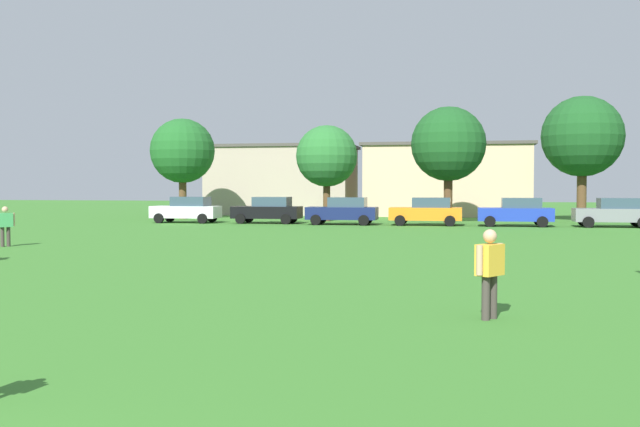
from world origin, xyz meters
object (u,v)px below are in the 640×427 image
(parked_car_navy_2, at_px, (343,211))
(parked_car_blue_4, at_px, (517,212))
(parked_car_orange_3, at_px, (427,211))
(parked_car_white_0, at_px, (187,209))
(parked_car_gray_5, at_px, (614,212))
(parked_car_black_1, at_px, (268,210))
(tree_left, at_px, (327,156))
(tree_center_right, at_px, (582,137))
(adult_bystander, at_px, (490,266))
(tree_center_left, at_px, (448,144))
(bystander_near_trees, at_px, (5,223))
(tree_far_left, at_px, (182,151))

(parked_car_navy_2, bearing_deg, parked_car_blue_4, -179.62)
(parked_car_orange_3, relative_size, parked_car_blue_4, 1.00)
(parked_car_white_0, relative_size, parked_car_gray_5, 1.00)
(parked_car_black_1, bearing_deg, tree_left, -129.15)
(parked_car_orange_3, bearing_deg, parked_car_white_0, -0.87)
(parked_car_orange_3, height_order, tree_center_right, tree_center_right)
(adult_bystander, height_order, parked_car_gray_5, parked_car_gray_5)
(parked_car_gray_5, relative_size, tree_left, 0.66)
(parked_car_orange_3, relative_size, tree_center_left, 0.57)
(parked_car_navy_2, distance_m, parked_car_orange_3, 5.08)
(parked_car_blue_4, bearing_deg, parked_car_navy_2, 0.38)
(tree_left, bearing_deg, parked_car_white_0, -154.16)
(parked_car_blue_4, distance_m, tree_center_left, 6.85)
(parked_car_black_1, relative_size, tree_center_left, 0.57)
(bystander_near_trees, bearing_deg, tree_center_right, -8.23)
(adult_bystander, bearing_deg, tree_far_left, -116.88)
(parked_car_navy_2, height_order, tree_left, tree_left)
(bystander_near_trees, distance_m, parked_car_blue_4, 27.94)
(parked_car_gray_5, bearing_deg, parked_car_blue_4, 0.77)
(adult_bystander, relative_size, parked_car_blue_4, 0.37)
(parked_car_white_0, distance_m, parked_car_gray_5, 25.98)
(adult_bystander, height_order, bystander_near_trees, adult_bystander)
(tree_far_left, relative_size, tree_left, 1.11)
(parked_car_white_0, height_order, tree_center_left, tree_center_left)
(adult_bystander, relative_size, parked_car_navy_2, 0.37)
(adult_bystander, xyz_separation_m, tree_left, (-9.55, 35.80, 3.42))
(bystander_near_trees, height_order, parked_car_gray_5, parked_car_gray_5)
(parked_car_blue_4, height_order, tree_left, tree_left)
(adult_bystander, height_order, tree_center_left, tree_center_left)
(parked_car_navy_2, relative_size, tree_center_right, 0.52)
(parked_car_orange_3, height_order, tree_far_left, tree_far_left)
(parked_car_white_0, height_order, parked_car_blue_4, same)
(adult_bystander, bearing_deg, tree_center_left, -143.27)
(tree_center_left, bearing_deg, parked_car_orange_3, -108.20)
(parked_car_black_1, xyz_separation_m, parked_car_blue_4, (15.22, -0.58, 0.00))
(adult_bystander, relative_size, parked_car_gray_5, 0.37)
(parked_car_gray_5, distance_m, tree_center_right, 8.16)
(bystander_near_trees, height_order, tree_center_left, tree_center_left)
(parked_car_white_0, height_order, parked_car_gray_5, same)
(adult_bystander, distance_m, parked_car_black_1, 34.42)
(adult_bystander, bearing_deg, tree_left, -130.70)
(parked_car_white_0, xyz_separation_m, parked_car_navy_2, (10.26, -0.36, 0.00))
(parked_car_blue_4, bearing_deg, parked_car_black_1, -2.18)
(parked_car_blue_4, height_order, tree_center_right, tree_center_right)
(tree_center_right, bearing_deg, parked_car_gray_5, -82.90)
(parked_car_gray_5, distance_m, tree_far_left, 29.14)
(parked_car_black_1, height_order, tree_center_right, tree_center_right)
(parked_car_black_1, xyz_separation_m, tree_center_right, (19.84, 6.07, 4.76))
(parked_car_navy_2, relative_size, parked_car_orange_3, 1.00)
(adult_bystander, height_order, parked_car_blue_4, parked_car_blue_4)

